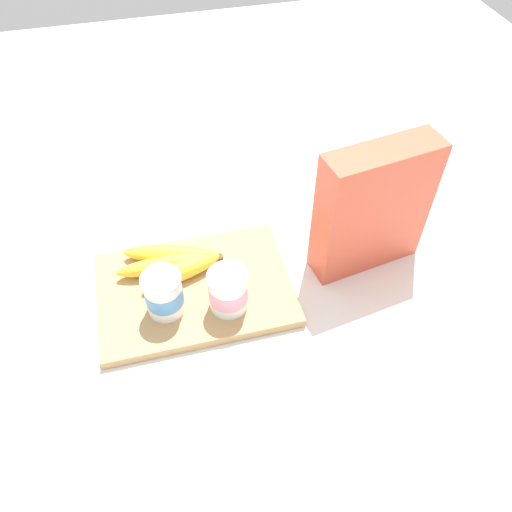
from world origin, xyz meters
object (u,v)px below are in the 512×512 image
Objects in this scene: cutting_board at (195,289)px; yogurt_cup_back at (164,294)px; yogurt_cup_front at (228,291)px; banana_bunch at (174,263)px; cereal_box at (373,209)px.

cutting_board is 0.08m from yogurt_cup_back.
yogurt_cup_front reaches higher than banana_bunch.
cereal_box reaches higher than yogurt_cup_front.
cutting_board is at bearing -47.29° from yogurt_cup_front.
banana_bunch is (0.03, -0.05, 0.03)m from cutting_board.
banana_bunch reaches higher than cutting_board.
cutting_board is at bearing 120.55° from banana_bunch.
cereal_box reaches higher than cutting_board.
banana_bunch is at bearing -59.45° from cutting_board.
yogurt_cup_front is at bearing 170.15° from yogurt_cup_back.
yogurt_cup_back is (0.05, 0.04, 0.05)m from cutting_board.
cereal_box reaches higher than yogurt_cup_back.
cutting_board is 4.11× the size of yogurt_cup_back.
yogurt_cup_back is at bearing 73.56° from banana_bunch.
yogurt_cup_front is (0.28, 0.06, -0.07)m from cereal_box.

